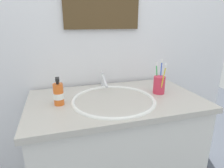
% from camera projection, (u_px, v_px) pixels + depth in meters
% --- Properties ---
extents(tiled_wall_back, '(2.22, 0.04, 2.40)m').
position_uv_depth(tiled_wall_back, '(102.00, 41.00, 1.36)').
color(tiled_wall_back, silver).
rests_on(tiled_wall_back, ground).
extents(vanity_counter, '(1.02, 0.59, 0.89)m').
position_uv_depth(vanity_counter, '(115.00, 160.00, 1.29)').
color(vanity_counter, silver).
rests_on(vanity_counter, ground).
extents(sink_basin, '(0.49, 0.49, 0.12)m').
position_uv_depth(sink_basin, '(113.00, 106.00, 1.13)').
color(sink_basin, white).
rests_on(sink_basin, vanity_counter).
extents(faucet, '(0.02, 0.15, 0.11)m').
position_uv_depth(faucet, '(103.00, 80.00, 1.32)').
color(faucet, silver).
rests_on(faucet, sink_basin).
extents(toothbrush_cup, '(0.07, 0.07, 0.11)m').
position_uv_depth(toothbrush_cup, '(159.00, 85.00, 1.22)').
color(toothbrush_cup, '#D8334C').
rests_on(toothbrush_cup, vanity_counter).
extents(toothbrush_yellow, '(0.01, 0.05, 0.20)m').
position_uv_depth(toothbrush_yellow, '(163.00, 77.00, 1.16)').
color(toothbrush_yellow, yellow).
rests_on(toothbrush_yellow, toothbrush_cup).
extents(toothbrush_green, '(0.02, 0.04, 0.19)m').
position_uv_depth(toothbrush_green, '(157.00, 75.00, 1.23)').
color(toothbrush_green, green).
rests_on(toothbrush_green, toothbrush_cup).
extents(toothbrush_blue, '(0.02, 0.02, 0.21)m').
position_uv_depth(toothbrush_blue, '(161.00, 73.00, 1.23)').
color(toothbrush_blue, blue).
rests_on(toothbrush_blue, toothbrush_cup).
extents(soap_dispenser, '(0.06, 0.06, 0.16)m').
position_uv_depth(soap_dispenser, '(59.00, 94.00, 1.04)').
color(soap_dispenser, orange).
rests_on(soap_dispenser, vanity_counter).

